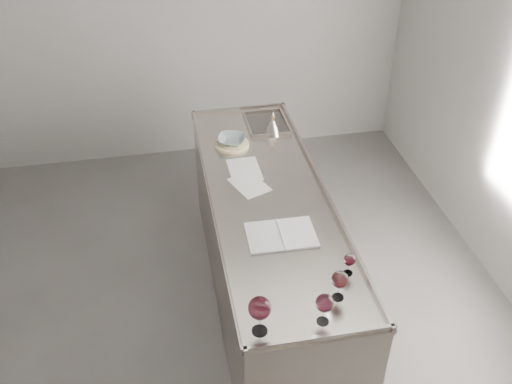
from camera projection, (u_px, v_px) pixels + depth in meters
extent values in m
cube|color=#54514E|center=(205.00, 340.00, 3.92)|extent=(4.50, 5.00, 0.02)
cube|color=gray|center=(164.00, 17.00, 5.09)|extent=(4.50, 0.02, 2.80)
cube|color=gray|center=(268.00, 251.00, 3.96)|extent=(0.75, 2.40, 0.92)
cube|color=gray|center=(269.00, 197.00, 3.68)|extent=(0.77, 2.42, 0.02)
cube|color=gray|center=(320.00, 338.00, 2.72)|extent=(0.77, 0.02, 0.03)
cube|color=gray|center=(239.00, 109.00, 4.61)|extent=(0.77, 0.02, 0.03)
cube|color=gray|center=(213.00, 200.00, 3.61)|extent=(0.02, 2.42, 0.03)
cube|color=gray|center=(324.00, 188.00, 3.72)|extent=(0.02, 2.42, 0.03)
cube|color=#595654|center=(267.00, 125.00, 4.44)|extent=(0.30, 0.38, 0.01)
cylinder|color=white|center=(260.00, 331.00, 2.78)|extent=(0.08, 0.08, 0.00)
cylinder|color=white|center=(260.00, 323.00, 2.74)|extent=(0.01, 0.01, 0.11)
ellipsoid|color=white|center=(260.00, 308.00, 2.68)|extent=(0.11, 0.11, 0.12)
cylinder|color=#3C0811|center=(260.00, 312.00, 2.70)|extent=(0.08, 0.08, 0.03)
cylinder|color=white|center=(323.00, 321.00, 2.83)|extent=(0.06, 0.06, 0.00)
cylinder|color=white|center=(323.00, 315.00, 2.80)|extent=(0.01, 0.01, 0.09)
ellipsoid|color=white|center=(325.00, 303.00, 2.75)|extent=(0.09, 0.09, 0.10)
cylinder|color=#380712|center=(324.00, 306.00, 2.76)|extent=(0.07, 0.07, 0.02)
cylinder|color=white|center=(338.00, 297.00, 2.96)|extent=(0.06, 0.06, 0.00)
cylinder|color=white|center=(339.00, 291.00, 2.93)|extent=(0.01, 0.01, 0.08)
ellipsoid|color=white|center=(340.00, 280.00, 2.88)|extent=(0.09, 0.09, 0.09)
cylinder|color=#32060A|center=(340.00, 282.00, 2.89)|extent=(0.06, 0.06, 0.02)
cylinder|color=white|center=(348.00, 273.00, 3.10)|extent=(0.05, 0.05, 0.00)
cylinder|color=white|center=(348.00, 268.00, 3.08)|extent=(0.01, 0.01, 0.07)
ellipsoid|color=white|center=(350.00, 260.00, 3.04)|extent=(0.07, 0.07, 0.07)
cylinder|color=#390710|center=(349.00, 262.00, 3.05)|extent=(0.05, 0.05, 0.01)
cube|color=white|center=(264.00, 237.00, 3.34)|extent=(0.20, 0.29, 0.01)
cube|color=white|center=(298.00, 233.00, 3.37)|extent=(0.20, 0.29, 0.01)
cylinder|color=white|center=(281.00, 234.00, 3.35)|extent=(0.02, 0.28, 0.01)
cube|color=silver|center=(249.00, 184.00, 3.78)|extent=(0.28, 0.32, 0.00)
cube|color=silver|center=(244.00, 170.00, 3.92)|extent=(0.22, 0.31, 0.00)
cylinder|color=beige|center=(232.00, 144.00, 4.18)|extent=(0.29, 0.29, 0.02)
imported|color=#88989E|center=(232.00, 140.00, 4.16)|extent=(0.25, 0.25, 0.05)
cone|color=#B3AB9F|center=(273.00, 127.00, 4.29)|extent=(0.13, 0.13, 0.11)
cylinder|color=#B3AB9F|center=(273.00, 119.00, 4.25)|extent=(0.02, 0.02, 0.03)
cylinder|color=#9E6B2B|center=(273.00, 117.00, 4.23)|extent=(0.03, 0.03, 0.01)
cone|color=#B3AB9F|center=(273.00, 113.00, 4.22)|extent=(0.02, 0.02, 0.04)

